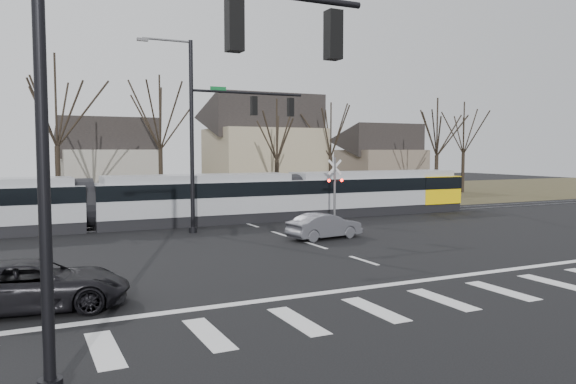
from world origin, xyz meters
name	(u,v)px	position (x,y,z in m)	size (l,w,h in m)	color
ground	(394,270)	(0.00, 0.00, 0.00)	(140.00, 140.00, 0.00)	black
grass_verge	(175,201)	(0.00, 32.00, 0.01)	(140.00, 28.00, 0.01)	#38331E
crosswalk	(473,295)	(0.00, -4.00, 0.01)	(27.00, 2.60, 0.01)	silver
stop_line	(426,280)	(0.00, -1.80, 0.01)	(28.00, 0.35, 0.01)	silver
lane_dashes	(239,221)	(0.00, 16.00, 0.01)	(0.18, 30.00, 0.01)	silver
rail_pair	(241,221)	(0.00, 15.80, 0.03)	(90.00, 1.52, 0.06)	#59595E
tram	(196,197)	(-2.77, 16.00, 1.62)	(39.14, 2.91, 2.97)	gray
sedan	(325,226)	(1.36, 7.60, 0.64)	(4.08, 1.96, 1.29)	#4B4C52
suv	(35,285)	(-12.08, 0.07, 0.70)	(5.31, 2.99, 1.40)	black
signal_pole_near_left	(134,81)	(-10.41, -6.00, 5.70)	(9.28, 0.44, 10.20)	black
signal_pole_far	(220,127)	(-2.41, 12.50, 5.70)	(9.28, 0.44, 10.20)	black
rail_crossing_signal	(335,192)	(5.00, 12.79, 1.89)	(1.08, 0.36, 4.00)	#59595B
tree_row	(218,143)	(2.00, 26.00, 5.00)	(59.20, 7.20, 10.00)	black
house_b	(108,156)	(-5.00, 36.00, 3.97)	(8.64, 7.56, 7.65)	gray
house_c	(264,142)	(9.00, 33.00, 5.23)	(10.80, 8.64, 10.10)	gray
house_d	(381,155)	(24.00, 35.00, 3.97)	(8.64, 7.56, 7.65)	brown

